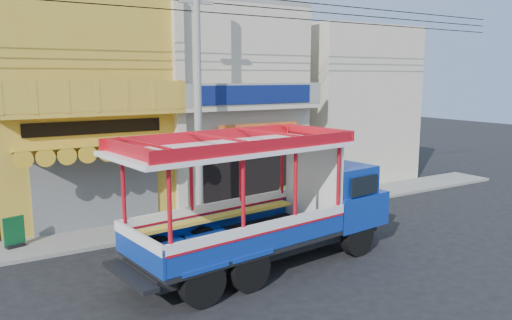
# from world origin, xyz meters

# --- Properties ---
(ground) EXTENTS (90.00, 90.00, 0.00)m
(ground) POSITION_xyz_m (0.00, 0.00, 0.00)
(ground) COLOR black
(ground) RESTS_ON ground
(sidewalk) EXTENTS (30.00, 2.00, 0.12)m
(sidewalk) POSITION_xyz_m (0.00, 4.00, 0.06)
(sidewalk) COLOR slate
(sidewalk) RESTS_ON ground
(shophouse_left) EXTENTS (6.00, 7.50, 8.24)m
(shophouse_left) POSITION_xyz_m (-4.00, 7.96, 4.11)
(shophouse_left) COLOR gold
(shophouse_left) RESTS_ON ground
(shophouse_right) EXTENTS (6.00, 6.75, 8.24)m
(shophouse_right) POSITION_xyz_m (2.00, 7.96, 4.11)
(shophouse_right) COLOR beige
(shophouse_right) RESTS_ON ground
(party_pilaster) EXTENTS (0.35, 0.30, 8.00)m
(party_pilaster) POSITION_xyz_m (-1.00, 4.85, 4.00)
(party_pilaster) COLOR beige
(party_pilaster) RESTS_ON ground
(filler_building_right) EXTENTS (6.00, 6.00, 7.60)m
(filler_building_right) POSITION_xyz_m (9.00, 8.00, 3.80)
(filler_building_right) COLOR beige
(filler_building_right) RESTS_ON ground
(utility_pole) EXTENTS (28.00, 0.26, 9.00)m
(utility_pole) POSITION_xyz_m (-0.85, 3.30, 5.03)
(utility_pole) COLOR gray
(utility_pole) RESTS_ON ground
(songthaew_truck) EXTENTS (8.31, 3.56, 3.76)m
(songthaew_truck) POSITION_xyz_m (-0.41, -0.69, 1.81)
(songthaew_truck) COLOR black
(songthaew_truck) RESTS_ON ground
(green_sign) EXTENTS (0.61, 0.41, 0.94)m
(green_sign) POSITION_xyz_m (-6.73, 4.21, 0.52)
(green_sign) COLOR black
(green_sign) RESTS_ON sidewalk
(potted_plant_b) EXTENTS (0.59, 0.63, 0.91)m
(potted_plant_b) POSITION_xyz_m (2.74, 3.56, 0.58)
(potted_plant_b) COLOR #1D5418
(potted_plant_b) RESTS_ON sidewalk
(potted_plant_c) EXTENTS (0.66, 0.66, 0.91)m
(potted_plant_c) POSITION_xyz_m (3.62, 3.99, 0.58)
(potted_plant_c) COLOR #1D5418
(potted_plant_c) RESTS_ON sidewalk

